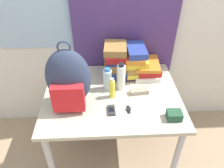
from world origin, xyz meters
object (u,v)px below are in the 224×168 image
at_px(backpack, 68,80).
at_px(sports_bottle, 121,77).
at_px(sunscreen_bottle, 113,89).
at_px(cell_phone, 111,110).
at_px(water_bottle, 107,79).
at_px(wristwatch, 128,109).
at_px(book_stack_center, 135,61).
at_px(book_stack_right, 147,68).
at_px(sunglasses_case, 139,91).
at_px(book_stack_left, 116,61).
at_px(camera_pouch, 174,115).

bearing_deg(backpack, sports_bottle, 23.41).
distance_m(sunscreen_bottle, cell_phone, 0.18).
bearing_deg(water_bottle, wristwatch, -60.50).
bearing_deg(book_stack_center, sunscreen_bottle, -123.88).
relative_size(book_stack_right, sunglasses_case, 1.84).
height_order(book_stack_left, book_stack_center, book_stack_left).
distance_m(book_stack_right, sports_bottle, 0.32).
relative_size(water_bottle, sports_bottle, 0.84).
bearing_deg(book_stack_right, wristwatch, -114.90).
height_order(book_stack_right, sports_bottle, sports_bottle).
bearing_deg(water_bottle, camera_pouch, -38.33).
xyz_separation_m(book_stack_right, sunscreen_bottle, (-0.32, -0.30, 0.02)).
bearing_deg(book_stack_left, book_stack_center, 0.09).
relative_size(book_stack_right, sunscreen_bottle, 1.63).
bearing_deg(sports_bottle, water_bottle, -179.36).
bearing_deg(camera_pouch, sunglasses_case, 125.28).
distance_m(sunglasses_case, wristwatch, 0.21).
height_order(book_stack_left, camera_pouch, book_stack_left).
bearing_deg(sunglasses_case, water_bottle, 164.00).
height_order(water_bottle, sunscreen_bottle, water_bottle).
xyz_separation_m(backpack, book_stack_left, (0.35, 0.37, -0.08)).
xyz_separation_m(backpack, cell_phone, (0.29, -0.10, -0.21)).
bearing_deg(water_bottle, book_stack_right, 28.90).
height_order(book_stack_right, sunglasses_case, book_stack_right).
distance_m(sports_bottle, cell_phone, 0.30).
height_order(cell_phone, sunglasses_case, sunglasses_case).
height_order(backpack, book_stack_left, backpack).
bearing_deg(sunglasses_case, cell_phone, -140.43).
height_order(sunscreen_bottle, camera_pouch, sunscreen_bottle).
bearing_deg(camera_pouch, book_stack_left, 123.75).
bearing_deg(sunglasses_case, book_stack_left, 122.10).
bearing_deg(book_stack_left, sunscreen_bottle, -97.41).
height_order(book_stack_right, sunscreen_bottle, sunscreen_bottle).
xyz_separation_m(water_bottle, sunscreen_bottle, (0.04, -0.10, -0.01)).
bearing_deg(camera_pouch, water_bottle, 141.67).
height_order(cell_phone, camera_pouch, camera_pouch).
distance_m(water_bottle, sunglasses_case, 0.27).
distance_m(sunscreen_bottle, sunglasses_case, 0.22).
height_order(backpack, sunglasses_case, backpack).
bearing_deg(sunglasses_case, book_stack_right, 68.72).
height_order(backpack, book_stack_center, backpack).
xyz_separation_m(book_stack_left, cell_phone, (-0.06, -0.47, -0.13)).
xyz_separation_m(camera_pouch, wristwatch, (-0.31, 0.10, -0.03)).
bearing_deg(book_stack_center, backpack, -144.57).
bearing_deg(backpack, cell_phone, -18.24).
relative_size(sports_bottle, cell_phone, 2.27).
xyz_separation_m(book_stack_center, water_bottle, (-0.24, -0.20, -0.04)).
height_order(sunglasses_case, wristwatch, sunglasses_case).
bearing_deg(book_stack_center, book_stack_right, -4.70).
bearing_deg(cell_phone, sports_bottle, 71.16).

